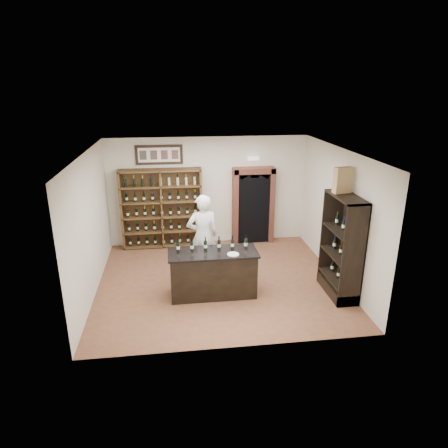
# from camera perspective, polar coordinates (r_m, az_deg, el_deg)

# --- Properties ---
(floor) EXTENTS (5.50, 5.50, 0.00)m
(floor) POSITION_cam_1_polar(r_m,az_deg,el_deg) (9.38, -0.70, -8.10)
(floor) COLOR brown
(floor) RESTS_ON ground
(ceiling) EXTENTS (5.50, 5.50, 0.00)m
(ceiling) POSITION_cam_1_polar(r_m,az_deg,el_deg) (8.42, -0.79, 10.32)
(ceiling) COLOR white
(ceiling) RESTS_ON wall_back
(wall_back) EXTENTS (5.50, 0.04, 3.00)m
(wall_back) POSITION_cam_1_polar(r_m,az_deg,el_deg) (11.17, -2.27, 4.71)
(wall_back) COLOR beige
(wall_back) RESTS_ON ground
(wall_left) EXTENTS (0.04, 5.00, 3.00)m
(wall_left) POSITION_cam_1_polar(r_m,az_deg,el_deg) (8.91, -18.59, -0.16)
(wall_left) COLOR beige
(wall_left) RESTS_ON ground
(wall_right) EXTENTS (0.04, 5.00, 3.00)m
(wall_right) POSITION_cam_1_polar(r_m,az_deg,el_deg) (9.49, 15.98, 1.29)
(wall_right) COLOR beige
(wall_right) RESTS_ON ground
(wine_shelf) EXTENTS (2.20, 0.38, 2.20)m
(wine_shelf) POSITION_cam_1_polar(r_m,az_deg,el_deg) (11.08, -8.87, 2.22)
(wine_shelf) COLOR brown
(wine_shelf) RESTS_ON ground
(framed_picture) EXTENTS (1.25, 0.04, 0.52)m
(framed_picture) POSITION_cam_1_polar(r_m,az_deg,el_deg) (10.88, -9.26, 9.74)
(framed_picture) COLOR black
(framed_picture) RESTS_ON wall_back
(arched_doorway) EXTENTS (1.17, 0.35, 2.17)m
(arched_doorway) POSITION_cam_1_polar(r_m,az_deg,el_deg) (11.28, 4.18, 2.92)
(arched_doorway) COLOR black
(arched_doorway) RESTS_ON ground
(emergency_light) EXTENTS (0.30, 0.10, 0.10)m
(emergency_light) POSITION_cam_1_polar(r_m,az_deg,el_deg) (11.08, 4.25, 9.32)
(emergency_light) COLOR white
(emergency_light) RESTS_ON wall_back
(tasting_counter) EXTENTS (1.88, 0.78, 1.00)m
(tasting_counter) POSITION_cam_1_polar(r_m,az_deg,el_deg) (8.60, -1.57, -7.09)
(tasting_counter) COLOR black
(tasting_counter) RESTS_ON ground
(counter_bottle_0) EXTENTS (0.07, 0.07, 0.30)m
(counter_bottle_0) POSITION_cam_1_polar(r_m,az_deg,el_deg) (8.41, -6.57, -3.26)
(counter_bottle_0) COLOR black
(counter_bottle_0) RESTS_ON tasting_counter
(counter_bottle_1) EXTENTS (0.07, 0.07, 0.30)m
(counter_bottle_1) POSITION_cam_1_polar(r_m,az_deg,el_deg) (8.42, -4.61, -3.17)
(counter_bottle_1) COLOR black
(counter_bottle_1) RESTS_ON tasting_counter
(counter_bottle_2) EXTENTS (0.07, 0.07, 0.30)m
(counter_bottle_2) POSITION_cam_1_polar(r_m,az_deg,el_deg) (8.44, -2.66, -3.08)
(counter_bottle_2) COLOR black
(counter_bottle_2) RESTS_ON tasting_counter
(counter_bottle_3) EXTENTS (0.07, 0.07, 0.30)m
(counter_bottle_3) POSITION_cam_1_polar(r_m,az_deg,el_deg) (8.46, -0.71, -2.98)
(counter_bottle_3) COLOR black
(counter_bottle_3) RESTS_ON tasting_counter
(counter_bottle_4) EXTENTS (0.07, 0.07, 0.30)m
(counter_bottle_4) POSITION_cam_1_polar(r_m,az_deg,el_deg) (8.50, 1.22, -2.89)
(counter_bottle_4) COLOR black
(counter_bottle_4) RESTS_ON tasting_counter
(counter_bottle_5) EXTENTS (0.07, 0.07, 0.30)m
(counter_bottle_5) POSITION_cam_1_polar(r_m,az_deg,el_deg) (8.54, 3.13, -2.79)
(counter_bottle_5) COLOR black
(counter_bottle_5) RESTS_ON tasting_counter
(side_cabinet) EXTENTS (0.48, 1.20, 2.20)m
(side_cabinet) POSITION_cam_1_polar(r_m,az_deg,el_deg) (8.90, 16.43, -5.13)
(side_cabinet) COLOR black
(side_cabinet) RESTS_ON ground
(shopkeeper) EXTENTS (0.79, 0.58, 1.99)m
(shopkeeper) POSITION_cam_1_polar(r_m,az_deg,el_deg) (9.26, -3.05, -1.75)
(shopkeeper) COLOR white
(shopkeeper) RESTS_ON ground
(plate) EXTENTS (0.25, 0.25, 0.02)m
(plate) POSITION_cam_1_polar(r_m,az_deg,el_deg) (8.24, 1.31, -4.36)
(plate) COLOR silver
(plate) RESTS_ON tasting_counter
(wine_crate) EXTENTS (0.40, 0.23, 0.54)m
(wine_crate) POSITION_cam_1_polar(r_m,az_deg,el_deg) (8.55, 16.59, 6.02)
(wine_crate) COLOR #A57C57
(wine_crate) RESTS_ON side_cabinet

